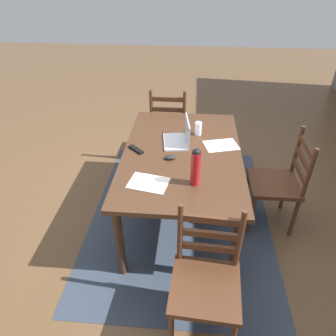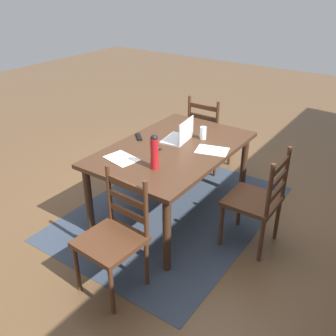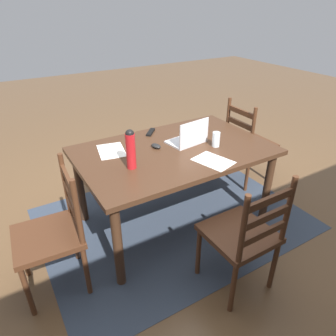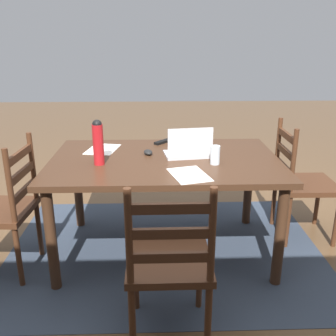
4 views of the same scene
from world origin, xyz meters
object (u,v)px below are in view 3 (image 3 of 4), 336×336
Objects in this scene: dining_table at (174,158)px; computer_mouse at (156,146)px; chair_far_head at (243,236)px; laptop at (189,138)px; tv_remote at (151,132)px; drinking_glass at (216,139)px; chair_left_near at (248,143)px; chair_right_far at (53,234)px; water_bottle at (131,149)px.

dining_table is 16.21× the size of computer_mouse.
chair_far_head is 0.99m from laptop.
computer_mouse is at bearing -67.29° from tv_remote.
chair_far_head is 0.90m from drinking_glass.
dining_table is at bearing 10.73° from chair_left_near.
drinking_glass reaches higher than computer_mouse.
chair_far_head is 1.33m from tv_remote.
chair_right_far is 3.09× the size of water_bottle.
drinking_glass is 0.75× the size of tv_remote.
dining_table is at bearing 127.75° from computer_mouse.
laptop is 2.04× the size of tv_remote.
chair_right_far is at bearing 10.84° from dining_table.
water_bottle is (1.55, 0.33, 0.44)m from chair_left_near.
chair_far_head reaches higher than dining_table.
tv_remote is at bearing -150.39° from chair_right_far.
chair_left_near is 7.42× the size of drinking_glass.
dining_table is at bearing -169.16° from chair_right_far.
tv_remote is (-1.09, -0.62, 0.30)m from chair_right_far.
computer_mouse is at bearing -83.03° from chair_far_head.
chair_far_head is 1.00× the size of chair_left_near.
laptop reaches higher than dining_table.
chair_far_head is at bearing 83.69° from computer_mouse.
laptop is 1.13× the size of water_bottle.
computer_mouse is at bearing -14.57° from laptop.
computer_mouse is (0.46, -0.23, -0.05)m from drinking_glass.
chair_right_far is 2.74× the size of laptop.
tv_remote is (0.01, -0.41, 0.09)m from dining_table.
drinking_glass is 0.52m from computer_mouse.
chair_far_head reaches higher than computer_mouse.
water_bottle is 3.08× the size of computer_mouse.
dining_table is at bearing -89.99° from chair_far_head.
chair_far_head is 9.50× the size of computer_mouse.
water_bottle is 2.40× the size of drinking_glass.
tv_remote is (-0.44, -0.53, -0.15)m from water_bottle.
drinking_glass is at bearing -15.11° from tv_remote.
chair_left_near is 9.50× the size of computer_mouse.
water_bottle is 0.79m from drinking_glass.
chair_far_head is (-0.00, 0.89, -0.20)m from dining_table.
water_bottle is at bearing -1.49° from drinking_glass.
chair_left_near is at bearing 171.90° from computer_mouse.
dining_table is 1.71× the size of chair_right_far.
chair_left_near is (-1.10, -1.10, 0.00)m from chair_far_head.
drinking_glass is (-0.34, -0.75, 0.35)m from chair_far_head.
drinking_glass is (-0.79, 0.02, -0.10)m from water_bottle.
chair_far_head reaches higher than tv_remote.
chair_left_near is at bearing -168.13° from water_bottle.
chair_left_near reaches higher than tv_remote.
chair_right_far is 9.50× the size of computer_mouse.
drinking_glass is at bearing -177.08° from chair_right_far.
tv_remote is (0.34, -0.55, -0.05)m from drinking_glass.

